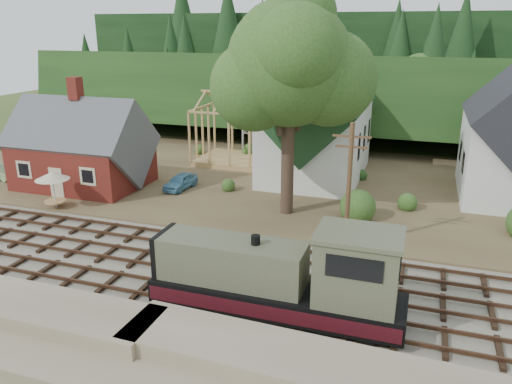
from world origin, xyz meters
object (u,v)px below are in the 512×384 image
(car_green, at_px, (0,172))
(car_blue, at_px, (180,181))
(patio_set, at_px, (52,177))
(locomotive, at_px, (285,279))

(car_green, bearing_deg, car_blue, -76.01)
(car_blue, relative_size, patio_set, 1.35)
(car_blue, xyz_separation_m, car_green, (-16.36, -2.57, -0.00))
(car_green, distance_m, patio_set, 10.73)
(locomotive, height_order, patio_set, locomotive)
(car_blue, distance_m, car_green, 16.56)
(patio_set, bearing_deg, locomotive, -23.04)
(locomotive, xyz_separation_m, car_blue, (-13.23, 15.55, -1.15))
(car_blue, height_order, car_green, car_blue)
(car_blue, bearing_deg, patio_set, -127.66)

